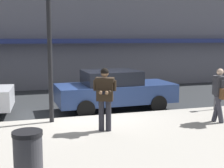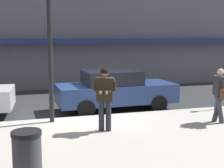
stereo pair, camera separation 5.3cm
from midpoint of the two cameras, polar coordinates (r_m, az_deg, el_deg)
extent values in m
plane|color=#2B2D30|center=(11.00, -3.51, -6.17)|extent=(80.00, 80.00, 0.00)
cube|color=#A8A399|center=(8.67, 7.34, -9.78)|extent=(32.00, 5.30, 0.14)
cube|color=silver|center=(11.30, 1.40, -5.74)|extent=(28.00, 0.12, 0.01)
cube|color=navy|center=(16.87, -4.95, 7.84)|extent=(26.60, 0.70, 0.24)
cube|color=navy|center=(12.00, 0.52, -1.63)|extent=(4.57, 1.99, 0.70)
cube|color=black|center=(11.85, -0.30, 1.22)|extent=(2.13, 1.72, 0.52)
cylinder|color=black|center=(13.35, 4.99, -2.16)|extent=(0.65, 0.24, 0.64)
cylinder|color=black|center=(11.83, 8.29, -3.60)|extent=(0.65, 0.24, 0.64)
cylinder|color=black|center=(12.52, -6.82, -2.90)|extent=(0.65, 0.24, 0.64)
cylinder|color=black|center=(10.89, -4.98, -4.60)|extent=(0.65, 0.24, 0.64)
cylinder|color=#23232B|center=(8.89, -0.83, -5.83)|extent=(0.16, 0.16, 0.88)
cylinder|color=#23232B|center=(8.91, -2.12, -5.80)|extent=(0.16, 0.16, 0.88)
cube|color=black|center=(8.74, -1.49, -0.98)|extent=(0.54, 0.44, 0.64)
cube|color=black|center=(8.70, -1.50, 0.77)|extent=(0.61, 0.50, 0.12)
cylinder|color=black|center=(8.70, 0.27, -0.29)|extent=(0.11, 0.11, 0.30)
cylinder|color=black|center=(8.58, -0.62, -1.43)|extent=(0.20, 0.32, 0.10)
sphere|color=#8C6647|center=(8.45, -1.16, -1.59)|extent=(0.10, 0.10, 0.10)
cylinder|color=black|center=(8.76, -3.25, -0.25)|extent=(0.11, 0.11, 0.30)
cylinder|color=black|center=(8.61, -2.59, -1.41)|extent=(0.20, 0.32, 0.10)
sphere|color=#8C6647|center=(8.47, -2.26, -1.57)|extent=(0.10, 0.10, 0.10)
cube|color=black|center=(8.42, -1.74, -1.63)|extent=(0.12, 0.16, 0.07)
sphere|color=#8C6647|center=(8.65, -1.53, 1.99)|extent=(0.22, 0.22, 0.22)
sphere|color=black|center=(8.65, -1.53, 2.19)|extent=(0.23, 0.23, 0.23)
cylinder|color=#33333D|center=(10.42, 18.51, -4.20)|extent=(0.35, 0.21, 0.87)
cylinder|color=#33333D|center=(10.25, 18.90, -4.42)|extent=(0.35, 0.21, 0.87)
cube|color=#2D2D33|center=(10.20, 18.90, -0.30)|extent=(0.36, 0.47, 0.60)
cylinder|color=#2D2D33|center=(10.44, 18.34, -0.53)|extent=(0.10, 0.10, 0.58)
cylinder|color=#2D2D33|center=(9.99, 19.44, -0.98)|extent=(0.10, 0.10, 0.58)
sphere|color=beige|center=(10.15, 19.01, 2.09)|extent=(0.21, 0.21, 0.21)
cube|color=brown|center=(9.96, 19.41, -1.71)|extent=(0.17, 0.26, 0.32)
cylinder|color=black|center=(9.77, -11.47, 6.33)|extent=(0.14, 0.14, 4.60)
cylinder|color=#4C4C51|center=(12.10, 18.21, -2.01)|extent=(0.07, 0.07, 1.05)
cube|color=gray|center=(12.01, 18.35, 0.98)|extent=(0.12, 0.18, 0.22)
cylinder|color=#38383D|center=(6.01, -15.31, -13.18)|extent=(0.52, 0.52, 0.90)
cylinder|color=black|center=(5.85, -15.50, -8.70)|extent=(0.55, 0.55, 0.08)
camera|label=1|loc=(0.03, -90.18, -0.03)|focal=50.00mm
camera|label=2|loc=(0.03, 89.82, 0.03)|focal=50.00mm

